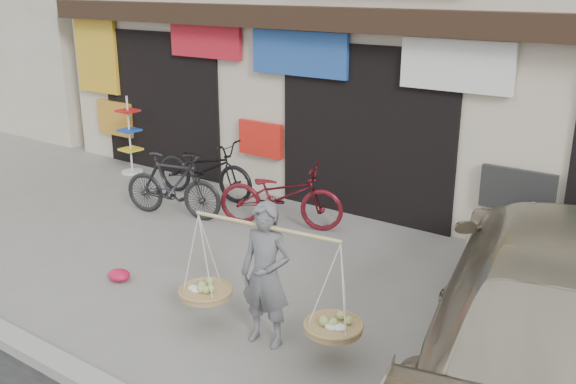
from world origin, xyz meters
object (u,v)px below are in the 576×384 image
Objects in this scene: bike_2 at (281,195)px; display_rack at (130,142)px; street_vendor at (266,281)px; bike_1 at (173,185)px; bike_0 at (204,168)px.

display_rack is at bearing 59.24° from bike_2.
street_vendor is 6.83m from display_rack.
bike_2 is (-1.84, 2.76, -0.20)m from street_vendor.
bike_1 is (-3.50, 2.13, -0.19)m from street_vendor.
bike_2 is at bearing -82.66° from bike_1.
bike_0 is 1.05m from bike_1.
street_vendor is 1.21× the size of bike_1.
bike_2 is (1.92, -0.39, -0.01)m from bike_0.
display_rack is (-2.43, 1.27, 0.09)m from bike_1.
bike_2 is 1.27× the size of display_rack.
bike_0 is 1.28× the size of display_rack.
bike_0 is 1.01× the size of bike_2.
display_rack is (-5.93, 3.39, -0.09)m from street_vendor.
street_vendor is 1.37× the size of display_rack.
bike_1 reaches higher than bike_0.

